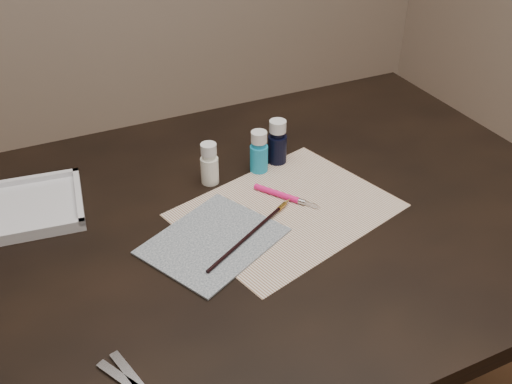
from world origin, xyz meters
name	(u,v)px	position (x,y,z in m)	size (l,w,h in m)	color
table	(256,344)	(0.00, 0.00, 0.38)	(1.30, 0.90, 0.75)	black
paper	(287,210)	(0.06, -0.02, 0.75)	(0.39, 0.30, 0.00)	white
canvas	(213,241)	(-0.11, -0.05, 0.75)	(0.23, 0.18, 0.00)	#102031
paint_bottle_white	(209,163)	(-0.04, 0.14, 0.80)	(0.04, 0.04, 0.09)	white
paint_bottle_cyan	(259,152)	(0.07, 0.14, 0.80)	(0.04, 0.04, 0.09)	#1DA2D1
paint_bottle_navy	(277,142)	(0.12, 0.15, 0.80)	(0.04, 0.04, 0.10)	black
paintbrush	(253,232)	(-0.03, -0.06, 0.76)	(0.26, 0.01, 0.01)	black
craft_knife	(287,197)	(0.07, 0.01, 0.76)	(0.15, 0.01, 0.01)	#FE1A7A
palette_tray	(31,206)	(-0.39, 0.19, 0.76)	(0.19, 0.19, 0.02)	silver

